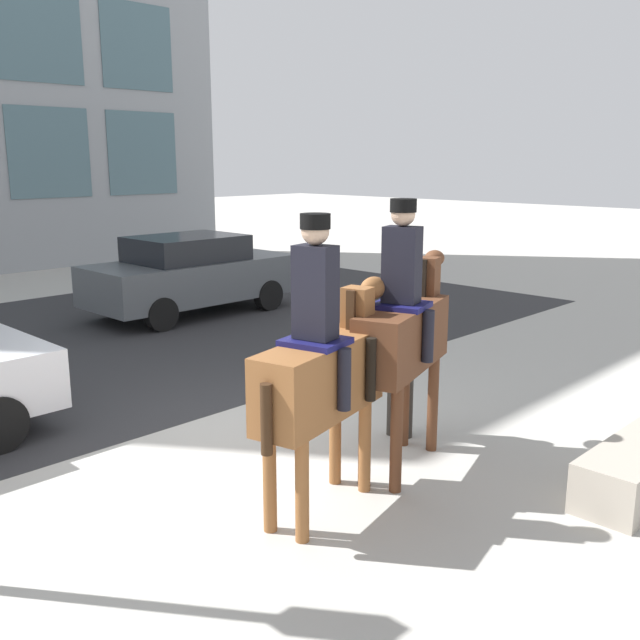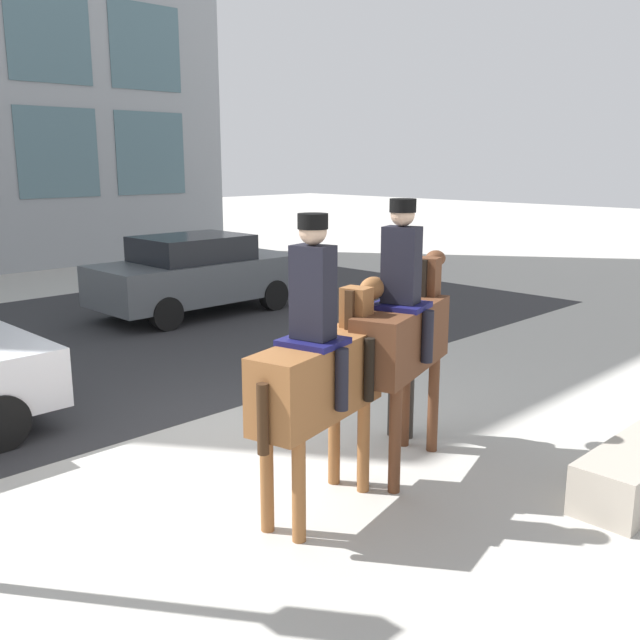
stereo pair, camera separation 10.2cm
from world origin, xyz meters
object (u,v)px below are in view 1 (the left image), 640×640
object	(u,v)px
mounted_horse_lead	(323,367)
mounted_horse_companion	(404,330)
street_car_far_lane	(191,274)
pedestrian_bystander	(402,344)

from	to	relation	value
mounted_horse_lead	mounted_horse_companion	world-z (taller)	mounted_horse_companion
street_car_far_lane	mounted_horse_lead	bearing A→B (deg)	-118.14
mounted_horse_lead	street_car_far_lane	bearing A→B (deg)	49.23
mounted_horse_lead	pedestrian_bystander	size ratio (longest dim) A/B	1.44
mounted_horse_companion	pedestrian_bystander	distance (m)	0.82
mounted_horse_lead	pedestrian_bystander	bearing A→B (deg)	4.22
pedestrian_bystander	mounted_horse_lead	bearing A→B (deg)	-0.17
street_car_far_lane	pedestrian_bystander	bearing A→B (deg)	-107.68
mounted_horse_companion	pedestrian_bystander	world-z (taller)	mounted_horse_companion
mounted_horse_companion	pedestrian_bystander	xyz separation A→B (m)	(0.58, 0.47, -0.33)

